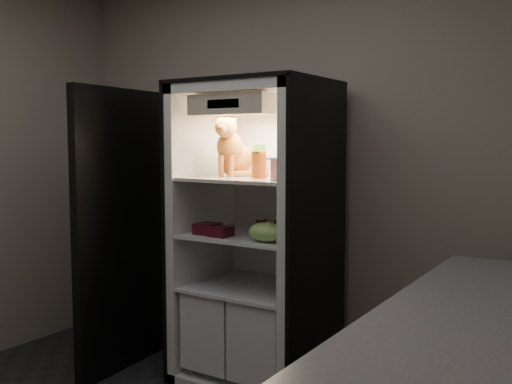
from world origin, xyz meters
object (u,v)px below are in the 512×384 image
Objects in this scene: soda_can_c at (279,228)px; grape_bag at (267,232)px; mayo_tub at (272,167)px; berry_box_left at (207,229)px; soda_can_a at (290,223)px; parmesan_shaker at (259,160)px; cream_carton at (279,169)px; tabby_cat at (233,152)px; berry_box_right at (221,232)px; salsa_jar at (259,165)px; soda_can_b at (289,226)px; condiment_jar at (262,225)px; pepper_jar at (305,162)px; refrigerator at (258,256)px.

soda_can_c is 0.13m from grape_bag.
berry_box_left is at bearing -132.28° from mayo_tub.
soda_can_a is at bearing 35.90° from berry_box_left.
cream_carton is (0.30, -0.26, -0.04)m from parmesan_shaker.
grape_bag reaches higher than berry_box_left.
tabby_cat is 3.44× the size of berry_box_right.
parmesan_shaker reaches higher than soda_can_a.
tabby_cat is at bearing 162.06° from salsa_jar.
mayo_tub is 0.90× the size of soda_can_a.
parmesan_shaker is 0.47m from soda_can_b.
berry_box_right is at bearing -131.23° from soda_can_a.
grape_bag is at bearing -4.17° from berry_box_left.
berry_box_right is at bearing -150.09° from soda_can_b.
tabby_cat reaches higher than soda_can_a.
salsa_jar is 1.34× the size of soda_can_c.
grape_bag is 1.85× the size of berry_box_right.
parmesan_shaker is 0.09m from mayo_tub.
grape_bag is at bearing -92.12° from soda_can_c.
soda_can_c is (0.04, -0.20, -0.01)m from soda_can_a.
cream_carton reaches higher than condiment_jar.
mayo_tub is at bearing 72.32° from condiment_jar.
parmesan_shaker is 1.25× the size of salsa_jar.
soda_can_a is at bearing 119.15° from soda_can_b.
pepper_jar is at bearing 33.90° from salsa_jar.
grape_bag is at bearing -50.75° from parmesan_shaker.
mayo_tub reaches higher than berry_box_left.
mayo_tub reaches higher than berry_box_right.
soda_can_c is (0.18, -0.21, -0.35)m from mayo_tub.
mayo_tub is 0.64× the size of pepper_jar.
tabby_cat is 3.44× the size of soda_can_c.
soda_can_b is at bearing 81.23° from grape_bag.
soda_can_b is 0.58× the size of grape_bag.
soda_can_b is 0.95× the size of berry_box_left.
tabby_cat is at bearing 106.21° from berry_box_right.
soda_can_c is (-0.09, -0.16, -0.38)m from pepper_jar.
soda_can_c is 0.24m from condiment_jar.
soda_can_c is at bearing -78.12° from soda_can_a.
berry_box_right is (-0.29, -0.33, -0.04)m from soda_can_a.
tabby_cat is 0.57m from soda_can_a.
berry_box_right is at bearing 179.46° from grape_bag.
soda_can_b reaches higher than soda_can_c.
mayo_tub is at bearing 47.72° from berry_box_left.
refrigerator is at bearing 141.18° from cream_carton.
salsa_jar is 0.51m from berry_box_left.
mayo_tub reaches higher than soda_can_a.
refrigerator reaches higher than condiment_jar.
cream_carton is 0.37m from grape_bag.
soda_can_a reaches higher than berry_box_right.
parmesan_shaker is at bearing 47.28° from berry_box_left.
parmesan_shaker is at bearing 69.95° from berry_box_right.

